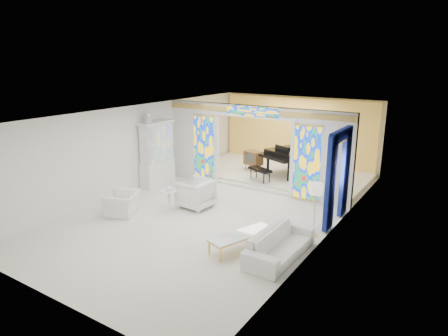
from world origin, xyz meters
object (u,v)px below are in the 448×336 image
Objects in this scene: armchair_right at (196,194)px; grand_piano at (298,154)px; armchair_left at (123,203)px; sofa at (280,244)px; coffee_table at (242,235)px; tv_console at (253,158)px; china_cabinet at (157,154)px.

armchair_right is 0.32× the size of grand_piano.
armchair_right is (1.51, 1.64, 0.12)m from armchair_left.
sofa is 0.97m from coffee_table.
tv_console is at bearing 116.38° from coffee_table.
china_cabinet is at bearing -115.22° from grand_piano.
china_cabinet reaches higher than coffee_table.
armchair_left is 1.04× the size of armchair_right.
coffee_table is 6.54m from tv_console.
sofa reaches higher than coffee_table.
china_cabinet is 5.34m from grand_piano.
coffee_table is (-0.96, -0.12, 0.04)m from sofa.
armchair_left is at bearing -89.22° from tv_console.
armchair_left is at bearing -69.08° from china_cabinet.
grand_piano is (2.99, 6.22, 0.65)m from armchair_left.
armchair_left is 6.93m from grand_piano.
coffee_table is (2.66, -1.67, -0.08)m from armchair_right.
china_cabinet reaches higher than armchair_left.
tv_console is at bearing 35.09° from sofa.
grand_piano is (1.48, 4.58, 0.54)m from armchair_right.
grand_piano is 1.79m from tv_console.
armchair_right is 3.94m from sofa.
china_cabinet is 2.75× the size of armchair_right.
china_cabinet is 3.46× the size of tv_console.
china_cabinet is at bearing -113.48° from tv_console.
armchair_right is 1.26× the size of tv_console.
china_cabinet is 2.66× the size of armchair_left.
armchair_left reaches higher than coffee_table.
armchair_right is 4.84m from grand_piano.
armchair_right is at bearing 147.91° from coffee_table.
sofa is at bearing 7.35° from coffee_table.
china_cabinet is 3.02m from armchair_left.
armchair_left is (1.04, -2.71, -0.84)m from china_cabinet.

